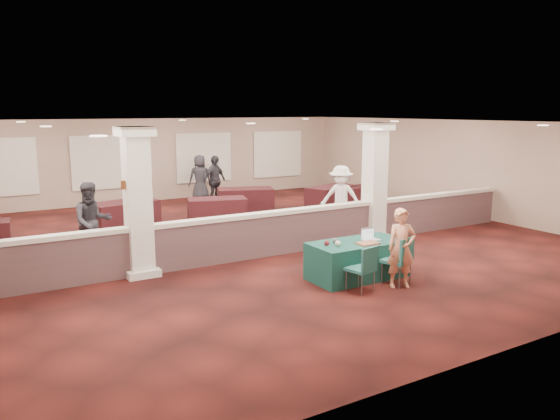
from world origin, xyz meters
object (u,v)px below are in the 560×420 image
conf_chair_side (364,265)px  attendee_a (92,222)px  far_table_back_right (331,197)px  attendee_c (215,180)px  far_table_front_center (217,210)px  far_table_back_left (124,215)px  far_table_front_right (352,196)px  attendee_b (341,198)px  woman (401,248)px  far_table_back_center (245,199)px  near_table (357,260)px  attendee_d (200,178)px  conf_chair_main (401,257)px

conf_chair_side → attendee_a: bearing=116.1°
far_table_back_right → attendee_c: attendee_c is taller
far_table_front_center → far_table_back_left: size_ratio=0.93×
far_table_front_right → attendee_b: bearing=-132.8°
woman → attendee_c: bearing=106.8°
far_table_back_center → attendee_c: size_ratio=1.04×
near_table → far_table_front_center: size_ratio=1.12×
far_table_back_left → far_table_back_center: bearing=9.3°
attendee_a → attendee_c: size_ratio=1.01×
far_table_front_center → far_table_back_center: bearing=37.3°
woman → attendee_a: 7.13m
far_table_back_left → far_table_back_right: (7.48, -0.34, -0.01)m
far_table_front_right → attendee_a: attendee_a is taller
conf_chair_side → attendee_c: (1.58, 10.67, 0.38)m
woman → far_table_front_center: 7.99m
near_table → far_table_front_center: near_table is taller
far_table_back_center → far_table_front_right: bearing=-18.6°
attendee_b → attendee_c: size_ratio=1.03×
far_table_front_right → attendee_c: size_ratio=0.97×
conf_chair_side → far_table_front_center: size_ratio=0.51×
woman → attendee_a: attendee_a is taller
attendee_a → far_table_back_left: bearing=63.1°
conf_chair_side → attendee_b: attendee_b is taller
far_table_back_left → attendee_d: size_ratio=1.09×
woman → far_table_back_right: bearing=83.5°
far_table_back_left → far_table_back_center: 4.56m
far_table_back_center → far_table_back_right: bearing=-19.8°
conf_chair_side → woman: size_ratio=0.58×
attendee_b → attendee_d: (-1.59, 7.00, -0.05)m
near_table → attendee_a: 6.23m
far_table_front_right → far_table_front_center: bearing=180.0°
conf_chair_side → attendee_b: 5.77m
far_table_back_left → far_table_front_right: bearing=-3.7°
far_table_back_center → far_table_back_right: size_ratio=1.01×
far_table_back_left → attendee_a: bearing=-115.9°
conf_chair_side → attendee_a: size_ratio=0.50×
attendee_b → conf_chair_main: bearing=-66.5°
conf_chair_side → far_table_front_right: conf_chair_side is taller
near_table → attendee_b: attendee_b is taller
far_table_back_left → attendee_c: 4.63m
conf_chair_main → conf_chair_side: (-0.94, 0.02, -0.04)m
conf_chair_main → attendee_a: (-4.98, 5.08, 0.35)m
conf_chair_main → attendee_a: size_ratio=0.53×
conf_chair_main → conf_chair_side: bearing=163.2°
far_table_back_center → attendee_b: attendee_b is taller
near_table → attendee_d: 11.09m
far_table_back_right → attendee_d: size_ratio=1.06×
attendee_d → far_table_back_center: bearing=112.3°
attendee_d → near_table: bearing=94.8°
far_table_front_center → far_table_back_right: 4.66m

